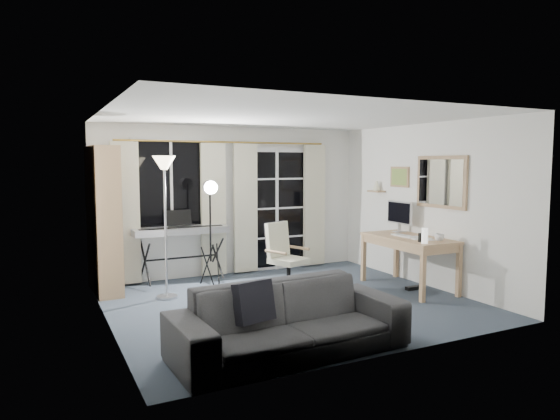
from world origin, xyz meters
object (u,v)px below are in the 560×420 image
object	(u,v)px
keyboard_piano	(181,232)
mug	(439,237)
monitor	(400,214)
sofa	(289,308)
torchiere_lamp	(164,184)
desk	(409,243)
studio_light	(210,200)
bookshelf	(101,224)
office_chair	(282,251)

from	to	relation	value
keyboard_piano	mug	size ratio (longest dim) A/B	11.49
keyboard_piano	monitor	xyz separation A→B (m)	(3.05, -1.34, 0.26)
monitor	sofa	distance (m)	3.51
torchiere_lamp	desk	size ratio (longest dim) A/B	1.34
monitor	desk	bearing A→B (deg)	-112.61
torchiere_lamp	desk	xyz separation A→B (m)	(3.27, -1.03, -0.87)
mug	torchiere_lamp	bearing A→B (deg)	155.56
torchiere_lamp	studio_light	bearing A→B (deg)	26.05
torchiere_lamp	monitor	xyz separation A→B (m)	(3.47, -0.58, -0.49)
torchiere_lamp	mug	world-z (taller)	torchiere_lamp
torchiere_lamp	mug	size ratio (longest dim) A/B	15.38
desk	sofa	distance (m)	3.07
desk	monitor	distance (m)	0.62
bookshelf	sofa	size ratio (longest dim) A/B	0.89
bookshelf	sofa	xyz separation A→B (m)	(1.31, -3.16, -0.53)
bookshelf	keyboard_piano	world-z (taller)	bookshelf
desk	sofa	bearing A→B (deg)	-150.71
bookshelf	monitor	bearing A→B (deg)	-19.37
keyboard_piano	torchiere_lamp	bearing A→B (deg)	-119.08
bookshelf	keyboard_piano	distance (m)	1.17
office_chair	studio_light	bearing A→B (deg)	112.86
mug	keyboard_piano	bearing A→B (deg)	142.19
studio_light	bookshelf	bearing A→B (deg)	-179.88
torchiere_lamp	monitor	world-z (taller)	torchiere_lamp
mug	bookshelf	bearing A→B (deg)	151.71
torchiere_lamp	office_chair	distance (m)	1.86
keyboard_piano	mug	distance (m)	3.74
desk	sofa	xyz separation A→B (m)	(-2.69, -1.45, -0.22)
torchiere_lamp	studio_light	xyz separation A→B (m)	(0.75, 0.37, -0.25)
office_chair	sofa	size ratio (longest dim) A/B	0.43
office_chair	sofa	world-z (taller)	office_chair
studio_light	sofa	xyz separation A→B (m)	(-0.17, -2.85, -0.84)
torchiere_lamp	monitor	bearing A→B (deg)	-9.53
office_chair	desk	size ratio (longest dim) A/B	0.69
bookshelf	monitor	xyz separation A→B (m)	(4.20, -1.26, 0.07)
desk	sofa	world-z (taller)	sofa
torchiere_lamp	studio_light	world-z (taller)	torchiere_lamp
office_chair	desk	distance (m)	1.84
monitor	sofa	size ratio (longest dim) A/B	0.24
studio_light	sofa	bearing A→B (deg)	-81.56
bookshelf	torchiere_lamp	xyz separation A→B (m)	(0.73, -0.68, 0.57)
office_chair	monitor	bearing A→B (deg)	-26.54
keyboard_piano	mug	world-z (taller)	keyboard_piano
bookshelf	desk	bearing A→B (deg)	-25.80
mug	sofa	size ratio (longest dim) A/B	0.05
monitor	mug	bearing A→B (deg)	-94.83
desk	monitor	world-z (taller)	monitor
desk	monitor	xyz separation A→B (m)	(0.20, 0.45, 0.38)
studio_light	torchiere_lamp	bearing A→B (deg)	-142.05
monitor	bookshelf	bearing A→B (deg)	164.28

